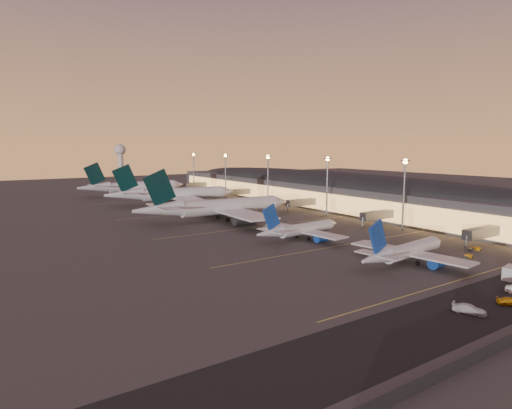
# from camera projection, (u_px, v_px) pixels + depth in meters

# --- Properties ---
(ground) EXTENTS (700.00, 700.00, 0.00)m
(ground) POSITION_uv_depth(u_px,v_px,m) (329.00, 243.00, 135.63)
(ground) COLOR #3C3A38
(airliner_narrow_south) EXTENTS (36.88, 33.17, 13.17)m
(airliner_narrow_south) POSITION_uv_depth(u_px,v_px,m) (406.00, 251.00, 110.00)
(airliner_narrow_south) COLOR silver
(airliner_narrow_south) RESTS_ON ground
(airliner_narrow_north) EXTENTS (36.07, 32.36, 12.87)m
(airliner_narrow_north) POSITION_uv_depth(u_px,v_px,m) (300.00, 230.00, 139.58)
(airliner_narrow_north) COLOR silver
(airliner_narrow_north) RESTS_ON ground
(airliner_wide_near) EXTENTS (68.78, 62.61, 22.02)m
(airliner_wide_near) POSITION_uv_depth(u_px,v_px,m) (217.00, 207.00, 174.37)
(airliner_wide_near) COLOR silver
(airliner_wide_near) RESTS_ON ground
(airliner_wide_mid) EXTENTS (67.99, 62.65, 21.79)m
(airliner_wide_mid) POSITION_uv_depth(u_px,v_px,m) (173.00, 194.00, 223.08)
(airliner_wide_mid) COLOR silver
(airliner_wide_mid) RESTS_ON ground
(airliner_wide_far) EXTENTS (66.25, 60.11, 21.26)m
(airliner_wide_far) POSITION_uv_depth(u_px,v_px,m) (134.00, 187.00, 265.83)
(airliner_wide_far) COLOR silver
(airliner_wide_far) RESTS_ON ground
(terminal_building) EXTENTS (56.35, 255.00, 17.46)m
(terminal_building) POSITION_uv_depth(u_px,v_px,m) (321.00, 187.00, 228.18)
(terminal_building) COLOR #47474C
(terminal_building) RESTS_ON ground
(light_masts) EXTENTS (2.20, 217.20, 25.90)m
(light_masts) POSITION_uv_depth(u_px,v_px,m) (292.00, 173.00, 206.69)
(light_masts) COLOR slate
(light_masts) RESTS_ON ground
(radar_tower) EXTENTS (9.00, 9.00, 32.50)m
(radar_tower) POSITION_uv_depth(u_px,v_px,m) (120.00, 157.00, 352.97)
(radar_tower) COLOR silver
(radar_tower) RESTS_ON ground
(lane_markings) EXTENTS (90.00, 180.36, 0.00)m
(lane_markings) POSITION_uv_depth(u_px,v_px,m) (259.00, 224.00, 168.67)
(lane_markings) COLOR #D8C659
(lane_markings) RESTS_ON ground
(baggage_tug_a) EXTENTS (3.48, 2.16, 0.97)m
(baggage_tug_a) POSITION_uv_depth(u_px,v_px,m) (475.00, 249.00, 125.11)
(baggage_tug_a) COLOR orange
(baggage_tug_a) RESTS_ON ground
(baggage_tug_b) EXTENTS (3.45, 1.83, 0.98)m
(baggage_tug_b) POSITION_uv_depth(u_px,v_px,m) (468.00, 257.00, 116.34)
(baggage_tug_b) COLOR orange
(baggage_tug_b) RESTS_ON ground
(catering_truck_a) EXTENTS (5.70, 3.02, 3.04)m
(catering_truck_a) POSITION_uv_depth(u_px,v_px,m) (511.00, 273.00, 98.06)
(catering_truck_a) COLOR silver
(catering_truck_a) RESTS_ON ground
(service_van_a) EXTENTS (4.51, 6.25, 1.68)m
(service_van_a) POSITION_uv_depth(u_px,v_px,m) (469.00, 309.00, 77.71)
(service_van_a) COLOR silver
(service_van_a) RESTS_ON ground
(service_van_b) EXTENTS (5.01, 4.88, 1.44)m
(service_van_b) POSITION_uv_depth(u_px,v_px,m) (511.00, 301.00, 81.83)
(service_van_b) COLOR orange
(service_van_b) RESTS_ON ground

